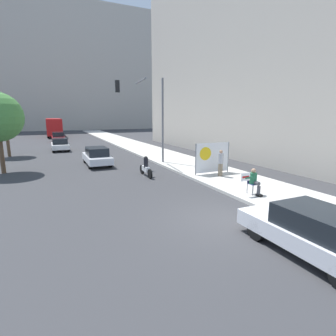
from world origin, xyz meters
name	(u,v)px	position (x,y,z in m)	size (l,w,h in m)	color
ground_plane	(223,221)	(0.00, 0.00, 0.00)	(160.00, 160.00, 0.00)	#38383A
sidewalk_curb	(164,156)	(4.15, 15.00, 0.08)	(4.15, 90.00, 0.15)	beige
building_backdrop_far	(57,69)	(-2.00, 70.75, 15.86)	(52.00, 12.00, 31.72)	#BCB2A3
building_backdrop_right	(258,25)	(14.00, 14.40, 12.53)	(10.00, 32.00, 25.06)	#BCB2A3
seated_protester	(254,181)	(3.02, 1.79, 0.83)	(0.99, 0.77, 1.24)	#474C56
jogger_on_sidewalk	(221,163)	(3.85, 5.60, 0.98)	(0.34, 0.34, 1.63)	#756651
protest_banner	(212,157)	(3.77, 6.42, 1.20)	(2.52, 0.06, 1.99)	slate
traffic_light_pole	(147,106)	(1.41, 11.81, 4.52)	(3.64, 3.41, 6.46)	slate
parked_car_curbside	(317,232)	(0.86, -3.01, 0.69)	(1.79, 4.36, 1.36)	silver
car_on_road_nearest	(97,156)	(-2.29, 13.33, 0.70)	(1.71, 4.32, 1.40)	silver
car_on_road_midblock	(60,144)	(-4.53, 23.85, 0.69)	(1.74, 4.29, 1.36)	white
car_on_road_distant	(58,137)	(-4.33, 34.35, 0.71)	(1.74, 4.12, 1.42)	maroon
city_bus_on_road	(54,126)	(-4.57, 45.88, 1.86)	(2.51, 12.27, 3.22)	red
motorcycle_on_road	(146,168)	(-0.12, 8.09, 0.56)	(0.28, 2.12, 1.31)	white
street_tree_midblock	(5,117)	(-9.13, 21.17, 3.68)	(2.91, 2.91, 5.15)	brown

